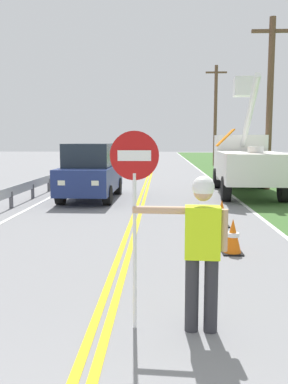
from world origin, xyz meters
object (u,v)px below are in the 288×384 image
object	(u,v)px
utility_bucket_truck	(245,160)
utility_pole_mid	(215,114)
utility_pole_near	(270,101)
traffic_cone_lead	(233,237)
stop_sign_paddle	(134,186)
flagger_worker	(201,244)
oncoming_suv_nearest	(91,171)
traffic_cone_mid	(222,214)

from	to	relation	value
utility_bucket_truck	utility_pole_mid	world-z (taller)	utility_pole_mid
utility_pole_near	traffic_cone_lead	size ratio (longest dim) A/B	10.78
traffic_cone_lead	stop_sign_paddle	bearing A→B (deg)	-117.47
traffic_cone_lead	utility_bucket_truck	bearing A→B (deg)	77.42
utility_pole_mid	stop_sign_paddle	bearing A→B (deg)	-98.94
flagger_worker	oncoming_suv_nearest	world-z (taller)	oncoming_suv_nearest
utility_bucket_truck	traffic_cone_mid	bearing A→B (deg)	-105.79
stop_sign_paddle	traffic_cone_mid	world-z (taller)	stop_sign_paddle
traffic_cone_mid	traffic_cone_lead	bearing A→B (deg)	-93.49
utility_bucket_truck	utility_pole_near	world-z (taller)	utility_pole_near
stop_sign_paddle	traffic_cone_lead	distance (m)	3.97
utility_pole_near	traffic_cone_lead	xyz separation A→B (m)	(-3.41, -10.90, -3.62)
oncoming_suv_nearest	utility_pole_mid	xyz separation A→B (m)	(7.30, 20.80, 3.40)
flagger_worker	stop_sign_paddle	world-z (taller)	stop_sign_paddle
traffic_cone_lead	utility_pole_near	bearing A→B (deg)	72.65
flagger_worker	traffic_cone_mid	xyz separation A→B (m)	(1.11, 5.93, -0.71)
utility_bucket_truck	utility_pole_near	size ratio (longest dim) A/B	0.92
stop_sign_paddle	utility_pole_near	distance (m)	15.27
utility_bucket_truck	traffic_cone_lead	xyz separation A→B (m)	(-2.14, -9.58, -1.06)
utility_bucket_truck	oncoming_suv_nearest	bearing A→B (deg)	-161.14
stop_sign_paddle	utility_pole_near	bearing A→B (deg)	70.17
flagger_worker	traffic_cone_mid	size ratio (longest dim) A/B	2.61
flagger_worker	traffic_cone_lead	xyz separation A→B (m)	(0.95, 3.35, -0.71)
utility_bucket_truck	traffic_cone_lead	bearing A→B (deg)	-102.58
oncoming_suv_nearest	traffic_cone_mid	bearing A→B (deg)	-49.30
utility_bucket_truck	traffic_cone_lead	distance (m)	9.87
flagger_worker	utility_pole_mid	world-z (taller)	utility_pole_mid
flagger_worker	oncoming_suv_nearest	size ratio (longest dim) A/B	0.39
flagger_worker	traffic_cone_mid	distance (m)	6.07
utility_bucket_truck	utility_pole_mid	size ratio (longest dim) A/B	0.81
utility_pole_near	traffic_cone_lead	distance (m)	11.98
stop_sign_paddle	flagger_worker	bearing A→B (deg)	-3.55
traffic_cone_mid	flagger_worker	bearing A→B (deg)	-100.57
flagger_worker	utility_pole_mid	size ratio (longest dim) A/B	0.21
flagger_worker	utility_bucket_truck	world-z (taller)	utility_bucket_truck
stop_sign_paddle	traffic_cone_lead	size ratio (longest dim) A/B	3.33
flagger_worker	utility_pole_near	world-z (taller)	utility_pole_near
flagger_worker	utility_pole_mid	xyz separation A→B (m)	(4.20, 31.62, 3.41)
traffic_cone_lead	traffic_cone_mid	world-z (taller)	same
utility_bucket_truck	utility_pole_mid	xyz separation A→B (m)	(1.11, 18.68, 3.06)
traffic_cone_lead	traffic_cone_mid	bearing A→B (deg)	86.51
utility_pole_near	utility_pole_mid	distance (m)	17.37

